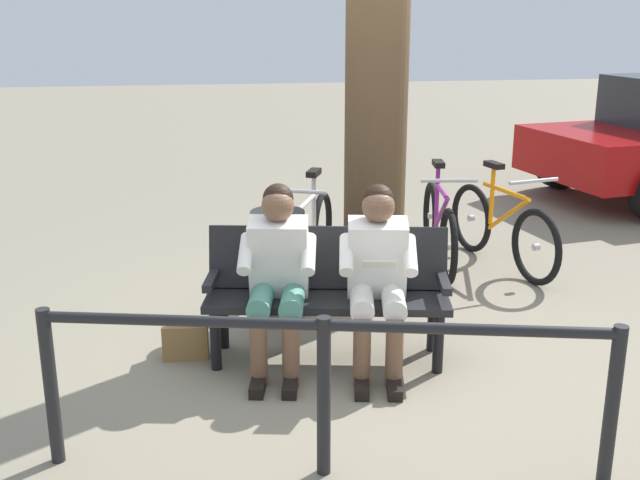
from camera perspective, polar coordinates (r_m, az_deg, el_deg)
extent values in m
plane|color=gray|center=(5.44, 2.96, -7.92)|extent=(40.00, 40.00, 0.00)
cube|color=black|center=(5.10, 0.53, -4.46)|extent=(1.65, 0.73, 0.05)
cube|color=black|center=(5.20, 0.58, -1.29)|extent=(1.60, 0.43, 0.42)
cube|color=black|center=(5.10, 9.12, -3.08)|extent=(0.13, 0.40, 0.05)
cube|color=black|center=(5.13, -8.00, -2.91)|extent=(0.13, 0.40, 0.05)
cylinder|color=black|center=(5.07, 8.71, -7.56)|extent=(0.07, 0.07, 0.40)
cylinder|color=black|center=(5.10, -7.71, -7.38)|extent=(0.07, 0.07, 0.40)
cylinder|color=black|center=(5.38, 8.30, -6.08)|extent=(0.07, 0.07, 0.40)
cylinder|color=black|center=(5.41, -7.13, -5.91)|extent=(0.07, 0.07, 0.40)
cube|color=white|center=(5.03, 4.23, -1.37)|extent=(0.43, 0.37, 0.55)
sphere|color=brown|center=(4.91, 4.33, 2.49)|extent=(0.21, 0.21, 0.21)
sphere|color=black|center=(4.93, 4.32, 2.99)|extent=(0.20, 0.20, 0.20)
cylinder|color=white|center=(4.92, 5.44, -4.54)|extent=(0.22, 0.42, 0.15)
cylinder|color=brown|center=(4.84, 5.50, -8.32)|extent=(0.11, 0.11, 0.45)
cube|color=black|center=(4.84, 5.51, -10.86)|extent=(0.13, 0.23, 0.07)
cylinder|color=white|center=(4.91, 6.64, -1.13)|extent=(0.15, 0.32, 0.23)
cylinder|color=white|center=(4.91, 3.10, -4.52)|extent=(0.22, 0.42, 0.15)
cylinder|color=brown|center=(4.83, 3.10, -8.31)|extent=(0.11, 0.11, 0.45)
cube|color=black|center=(4.83, 3.10, -10.86)|extent=(0.13, 0.23, 0.07)
cylinder|color=white|center=(4.89, 1.96, -1.09)|extent=(0.15, 0.32, 0.23)
cube|color=silver|center=(4.73, 4.39, -1.80)|extent=(0.22, 0.16, 0.09)
cube|color=white|center=(5.04, -3.05, -1.30)|extent=(0.43, 0.37, 0.55)
sphere|color=brown|center=(4.92, -3.14, 2.55)|extent=(0.21, 0.21, 0.21)
sphere|color=black|center=(4.95, -3.11, 3.05)|extent=(0.20, 0.20, 0.20)
cylinder|color=#4C8C7A|center=(4.92, -2.04, -4.47)|extent=(0.22, 0.42, 0.15)
cylinder|color=brown|center=(4.84, -2.16, -8.25)|extent=(0.11, 0.11, 0.45)
cube|color=black|center=(4.83, -2.22, -10.80)|extent=(0.13, 0.23, 0.07)
cylinder|color=white|center=(4.90, -0.85, -1.07)|extent=(0.15, 0.32, 0.23)
cylinder|color=#4C8C7A|center=(4.94, -4.37, -4.44)|extent=(0.22, 0.42, 0.15)
cylinder|color=brown|center=(4.86, -4.54, -8.20)|extent=(0.11, 0.11, 0.45)
cube|color=black|center=(4.85, -4.62, -10.74)|extent=(0.13, 0.23, 0.07)
cylinder|color=white|center=(4.93, -5.50, -1.02)|extent=(0.15, 0.32, 0.23)
cube|color=olive|center=(5.32, -9.89, -7.34)|extent=(0.31, 0.16, 0.24)
cylinder|color=#4C3823|center=(5.90, 4.16, 9.53)|extent=(0.47, 0.47, 3.07)
cylinder|color=slate|center=(5.77, -3.10, -2.11)|extent=(0.38, 0.38, 0.82)
cylinder|color=black|center=(5.64, -3.17, 1.98)|extent=(0.40, 0.40, 0.03)
torus|color=black|center=(6.79, 15.64, -0.51)|extent=(0.20, 0.66, 0.66)
cylinder|color=silver|center=(6.79, 15.64, -0.51)|extent=(0.06, 0.07, 0.06)
torus|color=black|center=(7.60, 11.08, 1.60)|extent=(0.20, 0.66, 0.66)
cylinder|color=silver|center=(7.60, 11.08, 1.60)|extent=(0.06, 0.07, 0.06)
cylinder|color=orange|center=(7.09, 13.43, 3.56)|extent=(0.17, 0.63, 0.04)
cylinder|color=orange|center=(7.08, 13.69, 1.84)|extent=(0.17, 0.59, 0.43)
cylinder|color=orange|center=(7.26, 12.58, 3.26)|extent=(0.04, 0.04, 0.55)
cube|color=black|center=(7.20, 12.71, 5.42)|extent=(0.14, 0.23, 0.05)
cylinder|color=#B2B2B7|center=(6.74, 15.49, 4.21)|extent=(0.48, 0.13, 0.03)
torus|color=black|center=(6.64, 9.44, -0.49)|extent=(0.16, 0.66, 0.66)
cylinder|color=silver|center=(6.64, 9.44, -0.49)|extent=(0.06, 0.07, 0.06)
torus|color=black|center=(7.61, 8.16, 1.78)|extent=(0.16, 0.66, 0.66)
cylinder|color=silver|center=(7.61, 8.16, 1.78)|extent=(0.06, 0.07, 0.06)
cylinder|color=#8C268C|center=(7.03, 8.89, 3.70)|extent=(0.13, 0.63, 0.04)
cylinder|color=#8C268C|center=(7.00, 8.92, 1.96)|extent=(0.13, 0.60, 0.43)
cylinder|color=#8C268C|center=(7.23, 8.63, 3.41)|extent=(0.04, 0.04, 0.55)
cube|color=black|center=(7.17, 8.73, 5.59)|extent=(0.12, 0.23, 0.05)
cylinder|color=#B2B2B7|center=(6.60, 9.52, 4.34)|extent=(0.48, 0.10, 0.03)
torus|color=black|center=(6.31, 3.98, -1.23)|extent=(0.15, 0.66, 0.66)
cylinder|color=silver|center=(6.31, 3.98, -1.23)|extent=(0.06, 0.07, 0.06)
torus|color=black|center=(7.28, 3.35, 1.24)|extent=(0.15, 0.66, 0.66)
cylinder|color=silver|center=(7.28, 3.35, 1.24)|extent=(0.06, 0.07, 0.06)
cylinder|color=#B71414|center=(6.69, 3.70, 3.21)|extent=(0.13, 0.63, 0.04)
cylinder|color=#B71414|center=(6.67, 3.72, 1.38)|extent=(0.13, 0.60, 0.43)
cylinder|color=#B71414|center=(6.89, 3.57, 2.92)|extent=(0.04, 0.04, 0.55)
cube|color=black|center=(6.83, 3.62, 5.20)|extent=(0.12, 0.23, 0.05)
cylinder|color=#B2B2B7|center=(6.26, 4.00, 3.86)|extent=(0.48, 0.10, 0.03)
torus|color=black|center=(6.19, -1.94, -1.56)|extent=(0.30, 0.63, 0.66)
cylinder|color=silver|center=(6.19, -1.94, -1.56)|extent=(0.07, 0.07, 0.06)
torus|color=black|center=(7.13, 0.15, 0.94)|extent=(0.30, 0.63, 0.66)
cylinder|color=silver|center=(7.13, 0.15, 0.94)|extent=(0.07, 0.07, 0.06)
cylinder|color=silver|center=(6.56, -0.83, 2.96)|extent=(0.27, 0.60, 0.04)
cylinder|color=silver|center=(6.53, -0.99, 1.09)|extent=(0.26, 0.57, 0.43)
cylinder|color=silver|center=(6.75, -0.46, 2.66)|extent=(0.04, 0.04, 0.55)
cube|color=black|center=(6.69, -0.46, 4.99)|extent=(0.17, 0.24, 0.05)
cylinder|color=#B2B2B7|center=(6.13, -1.75, 3.62)|extent=(0.46, 0.21, 0.03)
cylinder|color=black|center=(4.05, 20.72, -11.50)|extent=(0.07, 0.07, 0.85)
cylinder|color=black|center=(3.89, 0.28, -11.52)|extent=(0.07, 0.07, 0.85)
cylinder|color=black|center=(4.21, -19.24, -10.20)|extent=(0.07, 0.07, 0.85)
cylinder|color=black|center=(3.73, 0.29, -6.29)|extent=(2.72, 0.70, 0.06)
cylinder|color=black|center=(10.65, 17.30, 5.39)|extent=(0.67, 0.32, 0.64)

